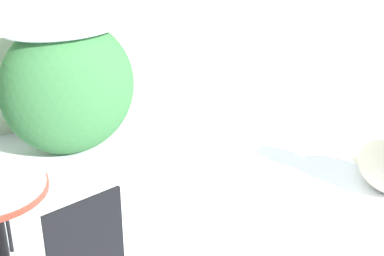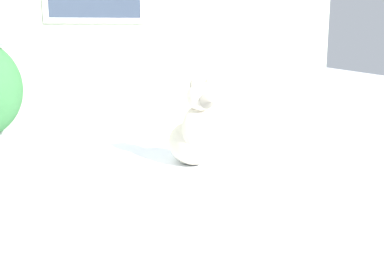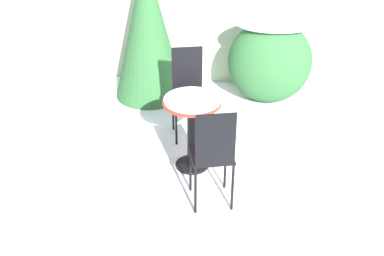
# 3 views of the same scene
# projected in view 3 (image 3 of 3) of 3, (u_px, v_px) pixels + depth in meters

# --- Properties ---
(ground_plane) EXTENTS (16.00, 16.00, 0.00)m
(ground_plane) POSITION_uv_depth(u_px,v_px,m) (323.00, 179.00, 4.75)
(ground_plane) COLOR white
(shrub_left) EXTENTS (1.04, 0.67, 1.07)m
(shrub_left) POSITION_uv_depth(u_px,v_px,m) (270.00, 59.00, 5.94)
(shrub_left) COLOR #2D6033
(shrub_left) RESTS_ON ground_plane
(evergreen_bush) EXTENTS (0.91, 0.91, 1.79)m
(evergreen_bush) POSITION_uv_depth(u_px,v_px,m) (148.00, 29.00, 5.94)
(evergreen_bush) COLOR #2D6033
(evergreen_bush) RESTS_ON ground_plane
(patio_table) EXTENTS (0.56, 0.56, 0.77)m
(patio_table) POSITION_uv_depth(u_px,v_px,m) (192.00, 117.00, 4.66)
(patio_table) COLOR black
(patio_table) RESTS_ON ground_plane
(patio_chair_near_table) EXTENTS (0.45, 0.45, 0.99)m
(patio_chair_near_table) POSITION_uv_depth(u_px,v_px,m) (188.00, 89.00, 5.25)
(patio_chair_near_table) COLOR black
(patio_chair_near_table) RESTS_ON ground_plane
(patio_chair_far_side) EXTENTS (0.45, 0.45, 0.99)m
(patio_chair_far_side) POSITION_uv_depth(u_px,v_px,m) (213.00, 153.00, 4.13)
(patio_chair_far_side) COLOR black
(patio_chair_far_side) RESTS_ON ground_plane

